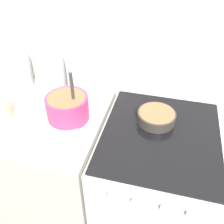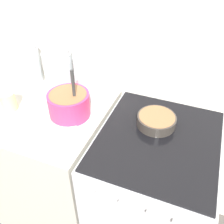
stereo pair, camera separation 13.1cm
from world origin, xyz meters
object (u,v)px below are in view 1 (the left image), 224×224
object	(u,v)px
storage_jar_left	(20,71)
storage_jar_middle	(51,75)
stove	(152,189)
tin_can	(3,110)
mixing_bowl	(67,106)
baking_pan	(156,117)
storage_jar_right	(84,78)

from	to	relation	value
storage_jar_left	storage_jar_middle	xyz separation A→B (m)	(0.21, -0.00, 0.00)
stove	storage_jar_left	bearing A→B (deg)	165.54
tin_can	mixing_bowl	bearing A→B (deg)	13.99
storage_jar_left	tin_can	distance (m)	0.32
stove	storage_jar_left	xyz separation A→B (m)	(-0.90, 0.23, 0.57)
stove	baking_pan	size ratio (longest dim) A/B	4.66
storage_jar_right	tin_can	xyz separation A→B (m)	(-0.35, -0.31, -0.06)
stove	baking_pan	distance (m)	0.51
baking_pan	mixing_bowl	bearing A→B (deg)	-169.02
baking_pan	tin_can	distance (m)	0.82
mixing_bowl	baking_pan	bearing A→B (deg)	10.98
mixing_bowl	tin_can	world-z (taller)	mixing_bowl
baking_pan	storage_jar_left	world-z (taller)	storage_jar_left
baking_pan	tin_can	xyz separation A→B (m)	(-0.80, -0.17, 0.02)
mixing_bowl	baking_pan	size ratio (longest dim) A/B	1.40
baking_pan	storage_jar_middle	xyz separation A→B (m)	(-0.66, 0.14, 0.08)
mixing_bowl	storage_jar_middle	bearing A→B (deg)	130.66
stove	storage_jar_right	world-z (taller)	storage_jar_right
storage_jar_left	storage_jar_right	xyz separation A→B (m)	(0.42, -0.00, 0.01)
mixing_bowl	storage_jar_right	xyz separation A→B (m)	(0.01, 0.23, 0.04)
mixing_bowl	storage_jar_middle	world-z (taller)	mixing_bowl
storage_jar_right	storage_jar_left	bearing A→B (deg)	180.00
baking_pan	storage_jar_middle	distance (m)	0.68
stove	storage_jar_right	xyz separation A→B (m)	(-0.49, 0.23, 0.58)
stove	mixing_bowl	bearing A→B (deg)	179.57
mixing_bowl	storage_jar_right	world-z (taller)	mixing_bowl
mixing_bowl	baking_pan	xyz separation A→B (m)	(0.46, 0.09, -0.05)
mixing_bowl	tin_can	xyz separation A→B (m)	(-0.34, -0.08, -0.02)
storage_jar_right	tin_can	size ratio (longest dim) A/B	2.56
stove	storage_jar_left	distance (m)	1.09
tin_can	storage_jar_middle	bearing A→B (deg)	65.69
baking_pan	storage_jar_middle	bearing A→B (deg)	167.99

